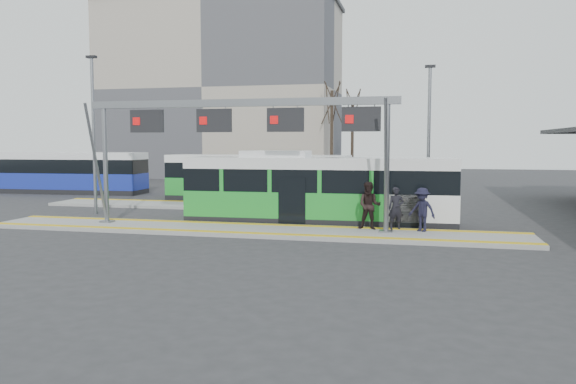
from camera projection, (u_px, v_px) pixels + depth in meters
name	position (u px, v px, depth m)	size (l,w,h in m)	color
ground	(248.00, 232.00, 22.67)	(120.00, 120.00, 0.00)	#2D2D30
platform_main	(248.00, 230.00, 22.66)	(22.00, 3.00, 0.15)	gray
platform_second	(222.00, 206.00, 31.33)	(20.00, 3.00, 0.15)	gray
tactile_main	(248.00, 228.00, 22.65)	(22.00, 2.65, 0.02)	gold
tactile_second	(229.00, 202.00, 32.44)	(20.00, 0.35, 0.02)	gold
gantry	(241.00, 125.00, 22.62)	(13.00, 1.68, 5.20)	slate
apartment_block	(223.00, 90.00, 59.97)	(24.50, 12.50, 18.40)	#A99D8D
hero_bus	(318.00, 190.00, 24.86)	(11.86, 2.79, 3.24)	black
bg_bus_green	(257.00, 178.00, 34.76)	(11.43, 2.60, 2.85)	black
bg_bus_blue	(68.00, 173.00, 40.10)	(11.31, 2.93, 2.93)	black
passenger_a	(396.00, 208.00, 22.28)	(0.62, 0.40, 1.69)	black
passenger_b	(369.00, 206.00, 22.30)	(0.92, 0.72, 1.90)	black
passenger_c	(422.00, 210.00, 21.78)	(1.10, 0.63, 1.71)	black
tree_left	(332.00, 104.00, 50.22)	(1.40, 1.40, 9.37)	#382B21
tree_mid	(353.00, 109.00, 52.41)	(1.40, 1.40, 8.88)	#382B21
tree_far	(123.00, 120.00, 58.04)	(1.40, 1.40, 7.82)	#382B21
lamp_west	(94.00, 131.00, 27.96)	(0.50, 0.25, 7.88)	slate
lamp_east	(429.00, 136.00, 27.40)	(0.50, 0.25, 7.34)	slate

